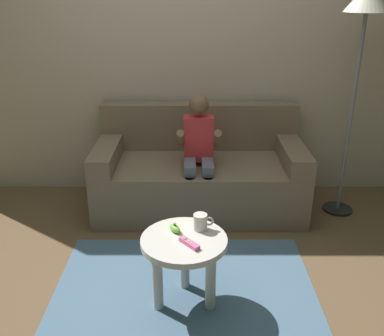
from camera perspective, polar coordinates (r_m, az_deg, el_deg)
ground_plane at (r=2.76m, az=-3.99°, el=-15.97°), size 8.55×8.55×0.00m
wall_back at (r=3.72m, az=-2.98°, el=15.39°), size 4.27×0.05×2.50m
couch at (r=3.59m, az=0.91°, el=-0.81°), size 1.67×0.80×0.82m
person_seated_on_couch at (r=3.32m, az=0.82°, el=2.27°), size 0.33×0.40×0.98m
coffee_table at (r=2.47m, az=-1.12°, el=-11.07°), size 0.49×0.49×0.44m
area_rug at (r=2.67m, az=-1.07°, el=-17.27°), size 1.60×1.37×0.01m
game_remote_pink_near_edge at (r=2.35m, az=-0.44°, el=-9.92°), size 0.12×0.13×0.03m
nunchuk_lime at (r=2.47m, az=-2.35°, el=-8.00°), size 0.09×0.10×0.05m
coffee_mug at (r=2.47m, az=1.11°, el=-7.19°), size 0.12×0.08×0.09m
floor_lamp at (r=3.43m, az=21.89°, el=18.01°), size 0.32×0.32×1.77m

